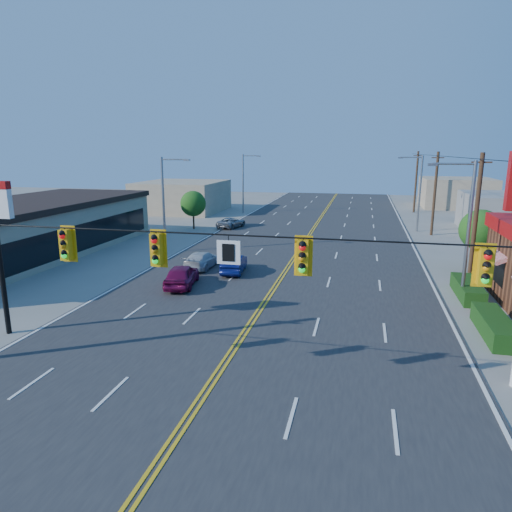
% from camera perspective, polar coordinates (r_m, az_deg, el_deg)
% --- Properties ---
extents(ground, '(160.00, 160.00, 0.00)m').
position_cam_1_polar(ground, '(16.51, -7.38, -18.13)').
color(ground, gray).
rests_on(ground, ground).
extents(road, '(20.00, 120.00, 0.06)m').
position_cam_1_polar(road, '(34.62, 4.22, -1.15)').
color(road, '#2D2D30').
rests_on(road, ground).
extents(signal_span, '(24.32, 0.34, 9.00)m').
position_cam_1_polar(signal_span, '(14.64, -8.37, -1.46)').
color(signal_span, '#47301E').
rests_on(signal_span, ground).
extents(strip_mall, '(10.40, 26.40, 4.40)m').
position_cam_1_polar(strip_mall, '(41.81, -27.58, 2.96)').
color(strip_mall, tan).
rests_on(strip_mall, ground).
extents(streetlight_se, '(2.55, 0.25, 8.00)m').
position_cam_1_polar(streetlight_se, '(28.03, 24.70, 3.66)').
color(streetlight_se, gray).
rests_on(streetlight_se, ground).
extents(streetlight_ne, '(2.55, 0.25, 8.00)m').
position_cam_1_polar(streetlight_ne, '(51.63, 19.61, 7.89)').
color(streetlight_ne, gray).
rests_on(streetlight_ne, ground).
extents(streetlight_sw, '(2.55, 0.25, 8.00)m').
position_cam_1_polar(streetlight_sw, '(38.82, -11.23, 6.91)').
color(streetlight_sw, gray).
rests_on(streetlight_sw, ground).
extents(streetlight_nw, '(2.55, 0.25, 8.00)m').
position_cam_1_polar(streetlight_nw, '(63.33, -1.45, 9.45)').
color(streetlight_nw, gray).
rests_on(streetlight_nw, ground).
extents(utility_pole_near, '(0.28, 0.28, 8.40)m').
position_cam_1_polar(utility_pole_near, '(32.24, 25.75, 4.08)').
color(utility_pole_near, '#47301E').
rests_on(utility_pole_near, ground).
extents(utility_pole_mid, '(0.28, 0.28, 8.40)m').
position_cam_1_polar(utility_pole_mid, '(49.85, 21.44, 7.22)').
color(utility_pole_mid, '#47301E').
rests_on(utility_pole_mid, ground).
extents(utility_pole_far, '(0.28, 0.28, 8.40)m').
position_cam_1_polar(utility_pole_far, '(67.67, 19.37, 8.70)').
color(utility_pole_far, '#47301E').
rests_on(utility_pole_far, ground).
extents(tree_kfc_rear, '(2.94, 2.94, 4.41)m').
position_cam_1_polar(tree_kfc_rear, '(36.57, 26.24, 2.94)').
color(tree_kfc_rear, '#47301E').
rests_on(tree_kfc_rear, ground).
extents(tree_west, '(2.80, 2.80, 4.20)m').
position_cam_1_polar(tree_west, '(50.86, -7.87, 6.50)').
color(tree_west, '#47301E').
rests_on(tree_west, ground).
extents(bld_west_far, '(11.00, 12.00, 4.20)m').
position_cam_1_polar(bld_west_far, '(66.44, -9.20, 7.37)').
color(bld_west_far, tan).
rests_on(bld_west_far, ground).
extents(bld_east_far, '(10.00, 10.00, 4.40)m').
position_cam_1_polar(bld_east_far, '(76.69, 23.74, 7.26)').
color(bld_east_far, tan).
rests_on(bld_east_far, ground).
extents(car_magenta, '(2.34, 4.38, 1.42)m').
position_cam_1_polar(car_magenta, '(29.39, -9.27, -2.51)').
color(car_magenta, maroon).
rests_on(car_magenta, ground).
extents(car_blue, '(1.77, 3.99, 1.27)m').
position_cam_1_polar(car_blue, '(32.36, -2.76, -1.04)').
color(car_blue, navy).
rests_on(car_blue, ground).
extents(car_white, '(1.86, 4.23, 1.21)m').
position_cam_1_polar(car_white, '(33.79, -6.77, -0.56)').
color(car_white, beige).
rests_on(car_white, ground).
extents(car_silver, '(2.84, 4.40, 1.13)m').
position_cam_1_polar(car_silver, '(51.31, -3.10, 4.14)').
color(car_silver, '#959599').
rests_on(car_silver, ground).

